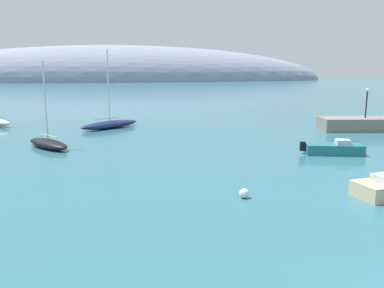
{
  "coord_description": "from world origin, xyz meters",
  "views": [
    {
      "loc": [
        -9.18,
        -7.63,
        6.95
      ],
      "look_at": [
        -2.68,
        20.63,
        1.39
      ],
      "focal_mm": 36.52,
      "sensor_mm": 36.0,
      "label": 1
    }
  ],
  "objects_px": {
    "sailboat_black_mid_mooring": "(48,143)",
    "mooring_buoy_white": "(244,193)",
    "motorboat_teal_outer": "(334,149)",
    "sailboat_navy_near_shore": "(110,124)",
    "harbor_lamp_post": "(367,99)"
  },
  "relations": [
    {
      "from": "mooring_buoy_white",
      "to": "motorboat_teal_outer",
      "type": "bearing_deg",
      "value": 38.62
    },
    {
      "from": "sailboat_black_mid_mooring",
      "to": "harbor_lamp_post",
      "type": "bearing_deg",
      "value": -119.58
    },
    {
      "from": "sailboat_black_mid_mooring",
      "to": "mooring_buoy_white",
      "type": "bearing_deg",
      "value": -178.14
    },
    {
      "from": "harbor_lamp_post",
      "to": "sailboat_black_mid_mooring",
      "type": "bearing_deg",
      "value": -175.72
    },
    {
      "from": "motorboat_teal_outer",
      "to": "harbor_lamp_post",
      "type": "height_order",
      "value": "harbor_lamp_post"
    },
    {
      "from": "sailboat_navy_near_shore",
      "to": "motorboat_teal_outer",
      "type": "bearing_deg",
      "value": -81.68
    },
    {
      "from": "sailboat_black_mid_mooring",
      "to": "harbor_lamp_post",
      "type": "height_order",
      "value": "sailboat_black_mid_mooring"
    },
    {
      "from": "harbor_lamp_post",
      "to": "mooring_buoy_white",
      "type": "bearing_deg",
      "value": -138.28
    },
    {
      "from": "motorboat_teal_outer",
      "to": "mooring_buoy_white",
      "type": "height_order",
      "value": "motorboat_teal_outer"
    },
    {
      "from": "sailboat_black_mid_mooring",
      "to": "harbor_lamp_post",
      "type": "distance_m",
      "value": 34.51
    },
    {
      "from": "sailboat_navy_near_shore",
      "to": "harbor_lamp_post",
      "type": "bearing_deg",
      "value": -51.13
    },
    {
      "from": "sailboat_navy_near_shore",
      "to": "motorboat_teal_outer",
      "type": "xyz_separation_m",
      "value": [
        17.83,
        -19.02,
        -0.05
      ]
    },
    {
      "from": "sailboat_navy_near_shore",
      "to": "harbor_lamp_post",
      "type": "relative_size",
      "value": 2.73
    },
    {
      "from": "motorboat_teal_outer",
      "to": "harbor_lamp_post",
      "type": "distance_m",
      "value": 15.48
    },
    {
      "from": "sailboat_black_mid_mooring",
      "to": "mooring_buoy_white",
      "type": "distance_m",
      "value": 21.01
    }
  ]
}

